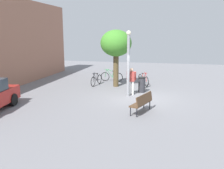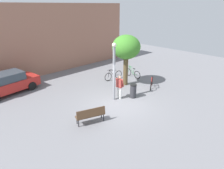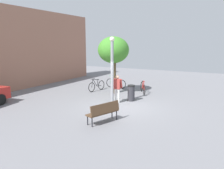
{
  "view_description": "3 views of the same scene",
  "coord_description": "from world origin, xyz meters",
  "px_view_note": "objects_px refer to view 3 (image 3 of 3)",
  "views": [
    {
      "loc": [
        -13.85,
        -1.64,
        3.68
      ],
      "look_at": [
        -0.86,
        1.45,
        0.9
      ],
      "focal_mm": 38.9,
      "sensor_mm": 36.0,
      "label": 1
    },
    {
      "loc": [
        -8.33,
        -7.94,
        6.07
      ],
      "look_at": [
        0.32,
        1.02,
        1.0
      ],
      "focal_mm": 31.54,
      "sensor_mm": 36.0,
      "label": 2
    },
    {
      "loc": [
        -10.92,
        -5.4,
        3.52
      ],
      "look_at": [
        0.52,
        0.89,
        1.1
      ],
      "focal_mm": 35.67,
      "sensor_mm": 36.0,
      "label": 3
    }
  ],
  "objects_px": {
    "lamppost": "(112,68)",
    "bicycle_black": "(97,86)",
    "person_by_lamppost": "(117,87)",
    "plaza_tree": "(113,51)",
    "bicycle_red": "(143,88)",
    "park_bench": "(104,111)",
    "trash_bin": "(131,93)",
    "bicycle_green": "(116,83)"
  },
  "relations": [
    {
      "from": "bicycle_black",
      "to": "bicycle_green",
      "type": "distance_m",
      "value": 1.83
    },
    {
      "from": "person_by_lamppost",
      "to": "park_bench",
      "type": "distance_m",
      "value": 3.52
    },
    {
      "from": "lamppost",
      "to": "trash_bin",
      "type": "height_order",
      "value": "lamppost"
    },
    {
      "from": "lamppost",
      "to": "plaza_tree",
      "type": "relative_size",
      "value": 0.97
    },
    {
      "from": "park_bench",
      "to": "bicycle_green",
      "type": "distance_m",
      "value": 8.0
    },
    {
      "from": "person_by_lamppost",
      "to": "plaza_tree",
      "type": "bearing_deg",
      "value": 33.29
    },
    {
      "from": "lamppost",
      "to": "park_bench",
      "type": "xyz_separation_m",
      "value": [
        -2.95,
        -1.19,
        -1.59
      ]
    },
    {
      "from": "bicycle_red",
      "to": "bicycle_black",
      "type": "bearing_deg",
      "value": 105.28
    },
    {
      "from": "bicycle_black",
      "to": "bicycle_green",
      "type": "relative_size",
      "value": 0.99
    },
    {
      "from": "bicycle_red",
      "to": "bicycle_black",
      "type": "xyz_separation_m",
      "value": [
        -0.91,
        3.35,
        -0.0
      ]
    },
    {
      "from": "park_bench",
      "to": "trash_bin",
      "type": "distance_m",
      "value": 4.17
    },
    {
      "from": "bicycle_red",
      "to": "bicycle_green",
      "type": "bearing_deg",
      "value": 73.79
    },
    {
      "from": "lamppost",
      "to": "bicycle_green",
      "type": "height_order",
      "value": "lamppost"
    },
    {
      "from": "bicycle_red",
      "to": "plaza_tree",
      "type": "bearing_deg",
      "value": 118.73
    },
    {
      "from": "lamppost",
      "to": "trash_bin",
      "type": "relative_size",
      "value": 3.91
    },
    {
      "from": "trash_bin",
      "to": "person_by_lamppost",
      "type": "bearing_deg",
      "value": 145.57
    },
    {
      "from": "lamppost",
      "to": "bicycle_green",
      "type": "xyz_separation_m",
      "value": [
        4.36,
        2.06,
        -1.75
      ]
    },
    {
      "from": "lamppost",
      "to": "bicycle_red",
      "type": "relative_size",
      "value": 2.45
    },
    {
      "from": "plaza_tree",
      "to": "bicycle_black",
      "type": "relative_size",
      "value": 2.22
    },
    {
      "from": "lamppost",
      "to": "bicycle_red",
      "type": "height_order",
      "value": "lamppost"
    },
    {
      "from": "bicycle_red",
      "to": "bicycle_green",
      "type": "distance_m",
      "value": 2.7
    },
    {
      "from": "plaza_tree",
      "to": "bicycle_black",
      "type": "xyz_separation_m",
      "value": [
        0.1,
        1.5,
        -2.62
      ]
    },
    {
      "from": "park_bench",
      "to": "bicycle_black",
      "type": "xyz_separation_m",
      "value": [
        5.64,
        4.01,
        -0.16
      ]
    },
    {
      "from": "person_by_lamppost",
      "to": "bicycle_red",
      "type": "xyz_separation_m",
      "value": [
        3.22,
        -0.4,
        -0.58
      ]
    },
    {
      "from": "park_bench",
      "to": "bicycle_green",
      "type": "height_order",
      "value": "bicycle_green"
    },
    {
      "from": "plaza_tree",
      "to": "trash_bin",
      "type": "xyz_separation_m",
      "value": [
        -1.39,
        -2.01,
        -2.5
      ]
    },
    {
      "from": "person_by_lamppost",
      "to": "trash_bin",
      "type": "bearing_deg",
      "value": -34.43
    },
    {
      "from": "person_by_lamppost",
      "to": "plaza_tree",
      "type": "relative_size",
      "value": 0.42
    },
    {
      "from": "park_bench",
      "to": "bicycle_red",
      "type": "relative_size",
      "value": 1.05
    },
    {
      "from": "bicycle_black",
      "to": "trash_bin",
      "type": "bearing_deg",
      "value": -113.08
    },
    {
      "from": "park_bench",
      "to": "trash_bin",
      "type": "bearing_deg",
      "value": 6.88
    },
    {
      "from": "trash_bin",
      "to": "bicycle_black",
      "type": "bearing_deg",
      "value": 66.92
    },
    {
      "from": "lamppost",
      "to": "bicycle_black",
      "type": "distance_m",
      "value": 4.27
    },
    {
      "from": "plaza_tree",
      "to": "trash_bin",
      "type": "relative_size",
      "value": 4.01
    },
    {
      "from": "bicycle_green",
      "to": "bicycle_red",
      "type": "bearing_deg",
      "value": -106.21
    },
    {
      "from": "park_bench",
      "to": "bicycle_green",
      "type": "bearing_deg",
      "value": 23.98
    },
    {
      "from": "bicycle_black",
      "to": "trash_bin",
      "type": "xyz_separation_m",
      "value": [
        -1.49,
        -3.51,
        0.12
      ]
    },
    {
      "from": "plaza_tree",
      "to": "bicycle_red",
      "type": "bearing_deg",
      "value": -61.27
    },
    {
      "from": "trash_bin",
      "to": "lamppost",
      "type": "bearing_deg",
      "value": 150.0
    },
    {
      "from": "person_by_lamppost",
      "to": "plaza_tree",
      "type": "xyz_separation_m",
      "value": [
        2.21,
        1.45,
        2.04
      ]
    },
    {
      "from": "bicycle_red",
      "to": "trash_bin",
      "type": "relative_size",
      "value": 1.59
    },
    {
      "from": "person_by_lamppost",
      "to": "bicycle_red",
      "type": "bearing_deg",
      "value": -7.09
    }
  ]
}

